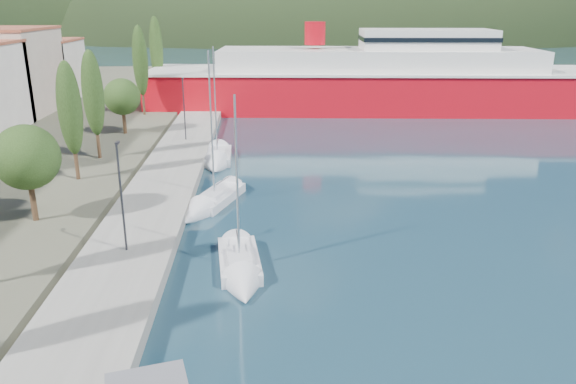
{
  "coord_description": "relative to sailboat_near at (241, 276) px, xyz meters",
  "views": [
    {
      "loc": [
        -1.49,
        -16.26,
        13.7
      ],
      "look_at": [
        0.0,
        14.0,
        3.5
      ],
      "focal_mm": 35.0,
      "sensor_mm": 36.0,
      "label": 1
    }
  ],
  "objects": [
    {
      "name": "lamp_posts",
      "position": [
        -6.38,
        4.63,
        3.8
      ],
      "size": [
        0.15,
        47.1,
        6.06
      ],
      "color": "#2D2D33",
      "rests_on": "quay"
    },
    {
      "name": "quay",
      "position": [
        -6.38,
        15.96,
        0.12
      ],
      "size": [
        5.0,
        88.0,
        0.8
      ],
      "primitive_type": "cube",
      "color": "gray",
      "rests_on": "ground"
    },
    {
      "name": "ferry",
      "position": [
        17.01,
        48.95,
        3.4
      ],
      "size": [
        61.67,
        17.2,
        12.1
      ],
      "color": "red",
      "rests_on": "ground"
    },
    {
      "name": "sailboat_near",
      "position": [
        0.0,
        0.0,
        0.0
      ],
      "size": [
        2.85,
        7.35,
        10.31
      ],
      "color": "silver",
      "rests_on": "ground"
    },
    {
      "name": "ground",
      "position": [
        2.62,
        109.96,
        -0.28
      ],
      "size": [
        1400.0,
        1400.0,
        0.0
      ],
      "primitive_type": "plane",
      "color": "#1E3D4C"
    },
    {
      "name": "sailboat_mid",
      "position": [
        -2.84,
        10.53,
        0.0
      ],
      "size": [
        4.84,
        8.29,
        11.6
      ],
      "color": "silver",
      "rests_on": "ground"
    },
    {
      "name": "tree_row",
      "position": [
        -13.18,
        20.56,
        5.66
      ],
      "size": [
        4.01,
        64.91,
        11.42
      ],
      "color": "#47301E",
      "rests_on": "land_strip"
    },
    {
      "name": "sailboat_far",
      "position": [
        -2.84,
        22.1,
        0.03
      ],
      "size": [
        2.62,
        7.66,
        11.17
      ],
      "color": "silver",
      "rests_on": "ground"
    }
  ]
}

